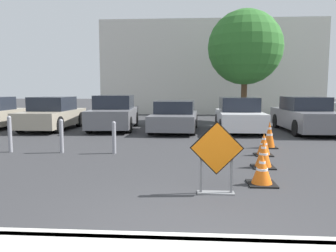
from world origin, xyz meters
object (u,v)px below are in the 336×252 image
object	(u,v)px
traffic_cone_third	(264,144)
parked_car_second	(52,114)
traffic_cone_second	(263,154)
bollard_second	(61,135)
parked_car_sixth	(305,116)
traffic_cone_nearest	(262,170)
traffic_cone_fourth	(269,135)
parked_car_third	(114,114)
bollard_nearest	(114,136)
parked_car_fourth	(175,117)
road_closed_sign	(217,155)
parked_car_fifth	(239,116)
bollard_third	(10,133)

from	to	relation	value
traffic_cone_third	parked_car_second	bearing A→B (deg)	147.11
traffic_cone_second	bollard_second	distance (m)	5.56
parked_car_second	parked_car_sixth	bearing A→B (deg)	-179.70
traffic_cone_third	parked_car_second	world-z (taller)	parked_car_second
parked_car_second	traffic_cone_nearest	bearing A→B (deg)	133.80
traffic_cone_nearest	traffic_cone_fourth	distance (m)	4.18
parked_car_third	bollard_nearest	world-z (taller)	parked_car_third
parked_car_fourth	bollard_nearest	world-z (taller)	parked_car_fourth
road_closed_sign	traffic_cone_second	size ratio (longest dim) A/B	2.01
parked_car_fourth	parked_car_fifth	distance (m)	2.78
traffic_cone_fourth	parked_car_second	distance (m)	9.60
traffic_cone_nearest	parked_car_sixth	xyz separation A→B (m)	(3.52, 8.04, 0.41)
traffic_cone_nearest	parked_car_sixth	world-z (taller)	parked_car_sixth
traffic_cone_second	parked_car_fifth	distance (m)	6.73
bollard_third	parked_car_sixth	bearing A→B (deg)	27.34
traffic_cone_second	parked_car_third	size ratio (longest dim) A/B	0.15
bollard_third	traffic_cone_fourth	bearing A→B (deg)	8.91
traffic_cone_nearest	parked_car_third	size ratio (longest dim) A/B	0.14
parked_car_fourth	parked_car_fifth	bearing A→B (deg)	-174.24
road_closed_sign	traffic_cone_second	world-z (taller)	road_closed_sign
parked_car_fourth	parked_car_sixth	world-z (taller)	parked_car_sixth
parked_car_third	parked_car_sixth	bearing A→B (deg)	173.81
traffic_cone_third	parked_car_fifth	xyz separation A→B (m)	(0.09, 5.27, 0.37)
parked_car_fifth	parked_car_second	bearing A→B (deg)	0.49
traffic_cone_third	traffic_cone_fourth	distance (m)	1.27
bollard_nearest	bollard_third	world-z (taller)	bollard_third
parked_car_fifth	bollard_nearest	xyz separation A→B (m)	(-4.26, -5.28, -0.18)
parked_car_fifth	bollard_second	size ratio (longest dim) A/B	4.26
parked_car_fifth	parked_car_sixth	xyz separation A→B (m)	(2.77, -0.07, 0.02)
traffic_cone_fourth	parked_car_sixth	world-z (taller)	parked_car_sixth
bollard_nearest	bollard_second	distance (m)	1.52
road_closed_sign	parked_car_sixth	distance (m)	9.74
traffic_cone_fourth	traffic_cone_second	bearing A→B (deg)	-106.03
traffic_cone_third	traffic_cone_fourth	world-z (taller)	traffic_cone_fourth
road_closed_sign	parked_car_second	distance (m)	11.03
road_closed_sign	bollard_third	xyz separation A→B (m)	(-5.64, 3.47, -0.13)
parked_car_third	bollard_nearest	distance (m)	5.74
road_closed_sign	parked_car_sixth	world-z (taller)	parked_car_sixth
bollard_nearest	traffic_cone_third	bearing A→B (deg)	0.10
traffic_cone_nearest	traffic_cone_second	xyz separation A→B (m)	(0.33, 1.40, 0.03)
bollard_second	road_closed_sign	bearing A→B (deg)	-40.11
traffic_cone_fourth	bollard_second	world-z (taller)	bollard_second
parked_car_third	parked_car_fifth	bearing A→B (deg)	173.21
traffic_cone_nearest	bollard_third	distance (m)	7.15
road_closed_sign	traffic_cone_second	xyz separation A→B (m)	(1.25, 2.04, -0.38)
traffic_cone_fourth	bollard_third	bearing A→B (deg)	-171.09
parked_car_sixth	road_closed_sign	bearing A→B (deg)	62.05
road_closed_sign	traffic_cone_third	size ratio (longest dim) A/B	2.04
traffic_cone_nearest	parked_car_third	distance (m)	9.71
parked_car_fifth	bollard_second	xyz separation A→B (m)	(-5.78, -5.28, -0.16)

